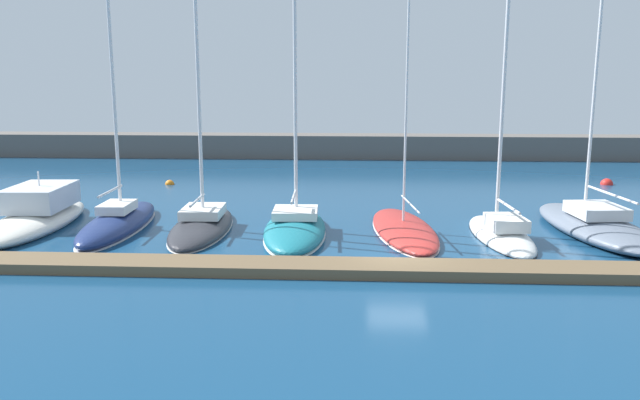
% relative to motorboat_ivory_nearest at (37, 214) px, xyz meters
% --- Properties ---
extents(ground_plane, '(120.00, 120.00, 0.00)m').
position_rel_motorboat_ivory_nearest_xyz_m(ground_plane, '(18.39, -5.44, -0.62)').
color(ground_plane, navy).
extents(dock_pier, '(42.23, 1.87, 0.42)m').
position_rel_motorboat_ivory_nearest_xyz_m(dock_pier, '(18.39, -7.19, -0.41)').
color(dock_pier, brown).
rests_on(dock_pier, ground_plane).
extents(breakwater_seawall, '(108.00, 3.50, 2.23)m').
position_rel_motorboat_ivory_nearest_xyz_m(breakwater_seawall, '(18.39, 29.71, 0.49)').
color(breakwater_seawall, '#5B5651').
rests_on(breakwater_seawall, ground_plane).
extents(motorboat_ivory_nearest, '(3.91, 10.38, 3.10)m').
position_rel_motorboat_ivory_nearest_xyz_m(motorboat_ivory_nearest, '(0.00, 0.00, 0.00)').
color(motorboat_ivory_nearest, silver).
rests_on(motorboat_ivory_nearest, ground_plane).
extents(sailboat_navy_second, '(2.82, 9.77, 17.69)m').
position_rel_motorboat_ivory_nearest_xyz_m(sailboat_navy_second, '(4.45, -0.37, -0.19)').
color(sailboat_navy_second, navy).
rests_on(sailboat_navy_second, ground_plane).
extents(sailboat_charcoal_third, '(3.15, 9.10, 15.71)m').
position_rel_motorboat_ivory_nearest_xyz_m(sailboat_charcoal_third, '(8.80, -0.45, -0.29)').
color(sailboat_charcoal_third, '#2D2D33').
rests_on(sailboat_charcoal_third, ground_plane).
extents(sailboat_teal_fourth, '(3.37, 9.09, 16.99)m').
position_rel_motorboat_ivory_nearest_xyz_m(sailboat_teal_fourth, '(13.61, -1.01, -0.24)').
color(sailboat_teal_fourth, '#19707F').
rests_on(sailboat_teal_fourth, ground_plane).
extents(sailboat_red_fifth, '(3.89, 9.75, 19.72)m').
position_rel_motorboat_ivory_nearest_xyz_m(sailboat_red_fifth, '(19.02, -0.37, -0.36)').
color(sailboat_red_fifth, '#B72D28').
rests_on(sailboat_red_fifth, ground_plane).
extents(sailboat_white_sixth, '(2.89, 8.01, 13.59)m').
position_rel_motorboat_ivory_nearest_xyz_m(sailboat_white_sixth, '(23.62, -1.21, -0.34)').
color(sailboat_white_sixth, white).
rests_on(sailboat_white_sixth, ground_plane).
extents(sailboat_slate_seventh, '(4.64, 10.81, 16.49)m').
position_rel_motorboat_ivory_nearest_xyz_m(sailboat_slate_seventh, '(28.46, 0.06, -0.14)').
color(sailboat_slate_seventh, slate).
rests_on(sailboat_slate_seventh, ground_plane).
extents(mooring_buoy_orange, '(0.65, 0.65, 0.65)m').
position_rel_motorboat_ivory_nearest_xyz_m(mooring_buoy_orange, '(3.07, 13.28, -0.62)').
color(mooring_buoy_orange, orange).
rests_on(mooring_buoy_orange, ground_plane).
extents(mooring_buoy_red, '(0.88, 0.88, 0.88)m').
position_rel_motorboat_ivory_nearest_xyz_m(mooring_buoy_red, '(34.87, 15.00, -0.62)').
color(mooring_buoy_red, red).
rests_on(mooring_buoy_red, ground_plane).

